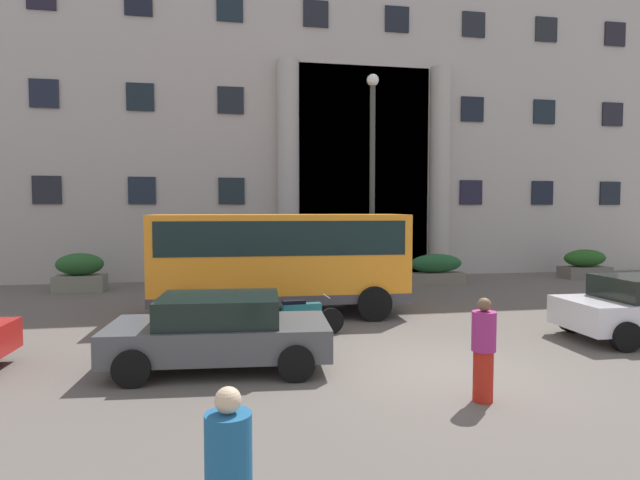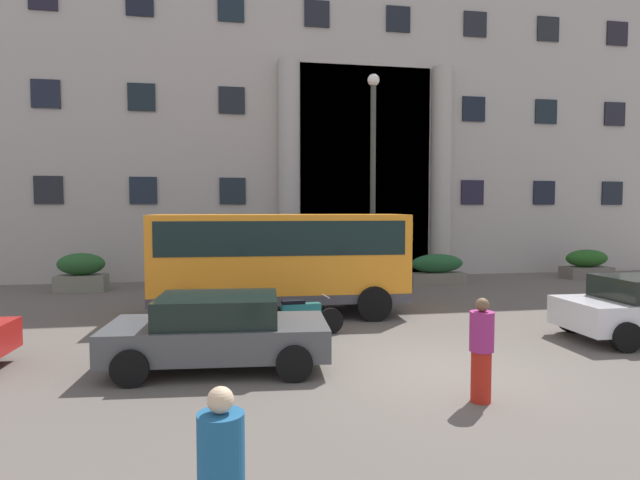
% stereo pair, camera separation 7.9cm
% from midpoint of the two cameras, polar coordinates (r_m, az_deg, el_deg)
% --- Properties ---
extents(ground_plane, '(80.00, 64.00, 0.12)m').
position_cam_midpoint_polar(ground_plane, '(10.18, 12.69, -13.58)').
color(ground_plane, '#5D544E').
extents(office_building_facade, '(34.61, 9.69, 16.41)m').
position_cam_midpoint_polar(office_building_facade, '(27.22, -2.25, 14.59)').
color(office_building_facade, '#ADA59E').
rests_on(office_building_facade, ground_plane).
extents(orange_minibus, '(6.81, 2.88, 2.74)m').
position_cam_midpoint_polar(orange_minibus, '(14.58, -4.43, -1.59)').
color(orange_minibus, orange).
rests_on(orange_minibus, ground_plane).
extents(bus_stop_sign, '(0.44, 0.08, 2.47)m').
position_cam_midpoint_polar(bus_stop_sign, '(17.29, 8.93, -1.20)').
color(bus_stop_sign, '#999B1D').
rests_on(bus_stop_sign, ground_plane).
extents(hedge_planter_entrance_right, '(1.67, 0.98, 1.34)m').
position_cam_midpoint_polar(hedge_planter_entrance_right, '(20.53, -24.34, -3.23)').
color(hedge_planter_entrance_right, gray).
rests_on(hedge_planter_entrance_right, ground_plane).
extents(hedge_planter_far_east, '(1.95, 0.98, 1.19)m').
position_cam_midpoint_polar(hedge_planter_far_east, '(24.93, 26.33, -2.33)').
color(hedge_planter_far_east, '#686158').
rests_on(hedge_planter_far_east, ground_plane).
extents(hedge_planter_far_west, '(2.15, 0.72, 1.17)m').
position_cam_midpoint_polar(hedge_planter_far_west, '(20.90, 12.16, -3.13)').
color(hedge_planter_far_west, slate).
rests_on(hedge_planter_far_west, ground_plane).
extents(parked_coupe_end, '(4.06, 2.31, 1.33)m').
position_cam_midpoint_polar(parked_coupe_end, '(9.99, -10.90, -9.46)').
color(parked_coupe_end, '#4A4B4D').
rests_on(parked_coupe_end, ground_plane).
extents(scooter_by_planter, '(2.01, 0.55, 0.89)m').
position_cam_midpoint_polar(scooter_by_planter, '(12.27, -2.36, -8.10)').
color(scooter_by_planter, black).
rests_on(scooter_by_planter, ground_plane).
extents(pedestrian_woman_dark_dress, '(0.36, 0.36, 1.57)m').
position_cam_midpoint_polar(pedestrian_woman_dark_dress, '(8.49, 16.79, -11.16)').
color(pedestrian_woman_dark_dress, red).
rests_on(pedestrian_woman_dark_dress, ground_plane).
extents(lamppost_plaza_centre, '(0.40, 0.40, 7.39)m').
position_cam_midpoint_polar(lamppost_plaza_centre, '(18.24, 5.48, 7.80)').
color(lamppost_plaza_centre, '#3A3D35').
rests_on(lamppost_plaza_centre, ground_plane).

